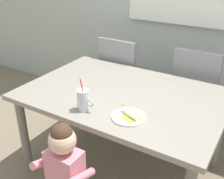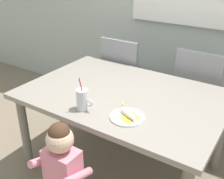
{
  "view_description": "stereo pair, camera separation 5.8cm",
  "coord_description": "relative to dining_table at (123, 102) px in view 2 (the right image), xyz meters",
  "views": [
    {
      "loc": [
        0.93,
        -1.68,
        1.72
      ],
      "look_at": [
        -0.04,
        -0.11,
        0.8
      ],
      "focal_mm": 44.08,
      "sensor_mm": 36.0,
      "label": 1
    },
    {
      "loc": [
        0.97,
        -1.65,
        1.72
      ],
      "look_at": [
        -0.04,
        -0.11,
        0.8
      ],
      "focal_mm": 44.08,
      "sensor_mm": 36.0,
      "label": 2
    }
  ],
  "objects": [
    {
      "name": "dining_table",
      "position": [
        0.0,
        0.0,
        0.0
      ],
      "size": [
        1.55,
        1.06,
        0.74
      ],
      "color": "gray",
      "rests_on": "ground"
    },
    {
      "name": "peeled_banana",
      "position": [
        0.22,
        -0.3,
        0.12
      ],
      "size": [
        0.17,
        0.14,
        0.07
      ],
      "rotation": [
        0.0,
        0.0,
        -0.48
      ],
      "color": "#F4EAC6",
      "rests_on": "snack_plate"
    },
    {
      "name": "ground_plane",
      "position": [
        0.0,
        0.0,
        -0.66
      ],
      "size": [
        24.0,
        24.0,
        0.0
      ],
      "primitive_type": "plane",
      "color": "#7A6B56"
    },
    {
      "name": "dining_chair_left",
      "position": [
        -0.41,
        0.71,
        -0.12
      ],
      "size": [
        0.44,
        0.44,
        0.96
      ],
      "rotation": [
        0.0,
        0.0,
        3.14
      ],
      "color": "gray",
      "rests_on": "ground"
    },
    {
      "name": "snack_plate",
      "position": [
        0.21,
        -0.3,
        0.09
      ],
      "size": [
        0.23,
        0.23,
        0.01
      ],
      "primitive_type": "cylinder",
      "color": "white",
      "rests_on": "dining_table"
    },
    {
      "name": "dining_chair_right",
      "position": [
        0.38,
        0.77,
        -0.12
      ],
      "size": [
        0.44,
        0.44,
        0.96
      ],
      "rotation": [
        0.0,
        0.0,
        3.14
      ],
      "color": "gray",
      "rests_on": "ground"
    },
    {
      "name": "milk_cup",
      "position": [
        -0.1,
        -0.37,
        0.15
      ],
      "size": [
        0.13,
        0.08,
        0.25
      ],
      "color": "silver",
      "rests_on": "dining_table"
    },
    {
      "name": "toddler_standing",
      "position": [
        -0.02,
        -0.71,
        -0.13
      ],
      "size": [
        0.33,
        0.24,
        0.84
      ],
      "color": "#3F4760",
      "rests_on": "ground"
    }
  ]
}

